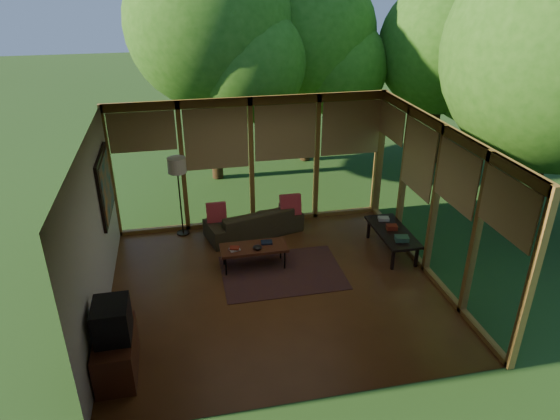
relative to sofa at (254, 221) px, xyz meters
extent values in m
plane|color=brown|center=(0.06, -2.00, -0.28)|extent=(5.50, 5.50, 0.00)
plane|color=silver|center=(0.06, -2.00, 2.42)|extent=(5.50, 5.50, 0.00)
cube|color=beige|center=(-2.69, -2.00, 1.07)|extent=(0.04, 5.00, 2.70)
cube|color=beige|center=(0.06, -4.50, 1.07)|extent=(5.50, 0.04, 2.70)
cube|color=olive|center=(0.06, 0.50, 1.07)|extent=(5.50, 0.12, 2.70)
cube|color=olive|center=(2.81, -2.00, 1.07)|extent=(0.12, 5.00, 2.70)
plane|color=#254A1C|center=(8.06, 6.00, -0.29)|extent=(40.00, 40.00, 0.00)
cylinder|color=#372714|center=(-0.43, 3.28, 2.14)|extent=(0.28, 0.28, 4.84)
sphere|color=#205212|center=(-0.43, 3.28, 3.48)|extent=(3.87, 3.87, 3.87)
cylinder|color=#372714|center=(2.13, 4.15, 1.87)|extent=(0.28, 0.28, 4.31)
sphere|color=#205212|center=(2.13, 4.15, 3.07)|extent=(3.59, 3.59, 3.59)
cylinder|color=#372714|center=(5.59, -0.91, 2.00)|extent=(0.28, 0.28, 4.56)
cylinder|color=#372714|center=(5.48, 3.13, 1.72)|extent=(0.28, 0.28, 4.00)
sphere|color=#205212|center=(5.48, 3.13, 2.83)|extent=(3.38, 3.38, 3.38)
cube|color=brown|center=(0.26, -1.56, -0.28)|extent=(2.14, 1.52, 0.01)
imported|color=#3B331D|center=(0.00, 0.00, 0.00)|extent=(2.07, 1.22, 0.57)
cube|color=maroon|center=(-0.75, -0.05, 0.29)|extent=(0.39, 0.21, 0.41)
cube|color=maroon|center=(0.75, -0.05, 0.31)|extent=(0.42, 0.23, 0.44)
cube|color=#B8B3A7|center=(-0.55, -1.31, 0.16)|extent=(0.21, 0.17, 0.03)
cube|color=maroon|center=(-0.55, -1.31, 0.19)|extent=(0.19, 0.16, 0.03)
cube|color=black|center=(0.05, -1.18, 0.16)|extent=(0.22, 0.17, 0.03)
ellipsoid|color=black|center=(-0.15, -1.36, 0.18)|extent=(0.16, 0.16, 0.07)
cube|color=#562817|center=(-2.41, -3.48, 0.02)|extent=(0.50, 1.00, 0.60)
cube|color=black|center=(-2.39, -3.48, 0.57)|extent=(0.45, 0.55, 0.50)
cube|color=#315645|center=(2.46, -1.66, 0.22)|extent=(0.27, 0.23, 0.09)
cube|color=maroon|center=(2.46, -1.21, 0.22)|extent=(0.22, 0.18, 0.09)
cube|color=#B8B3A7|center=(2.46, -0.81, 0.20)|extent=(0.23, 0.19, 0.06)
cylinder|color=black|center=(-1.43, 0.29, -0.27)|extent=(0.26, 0.26, 0.03)
cylinder|color=black|center=(-1.43, 0.29, 0.51)|extent=(0.03, 0.03, 1.52)
cylinder|color=beige|center=(-1.43, 0.29, 1.22)|extent=(0.36, 0.36, 0.30)
cube|color=#562817|center=(-0.20, -1.26, 0.12)|extent=(1.20, 0.50, 0.05)
cylinder|color=black|center=(-0.73, -1.44, -0.10)|extent=(0.03, 0.03, 0.38)
cylinder|color=black|center=(0.33, -1.44, -0.10)|extent=(0.03, 0.03, 0.38)
cylinder|color=black|center=(-0.73, -1.08, -0.10)|extent=(0.03, 0.03, 0.38)
cylinder|color=black|center=(0.33, -1.08, -0.10)|extent=(0.03, 0.03, 0.38)
cube|color=black|center=(2.46, -1.26, 0.15)|extent=(0.60, 1.40, 0.05)
cube|color=black|center=(2.23, -1.86, -0.08)|extent=(0.05, 0.05, 0.40)
cube|color=black|center=(2.69, -1.86, -0.08)|extent=(0.05, 0.05, 0.40)
cube|color=black|center=(2.23, -0.66, -0.08)|extent=(0.05, 0.05, 0.40)
cube|color=black|center=(2.69, -0.66, -0.08)|extent=(0.05, 0.05, 0.40)
cube|color=black|center=(-2.66, -0.60, 1.27)|extent=(0.05, 1.35, 1.15)
cube|color=#195872|center=(-2.63, -0.60, 1.27)|extent=(0.02, 1.20, 1.00)
camera|label=1|loc=(-1.33, -8.94, 4.64)|focal=32.00mm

